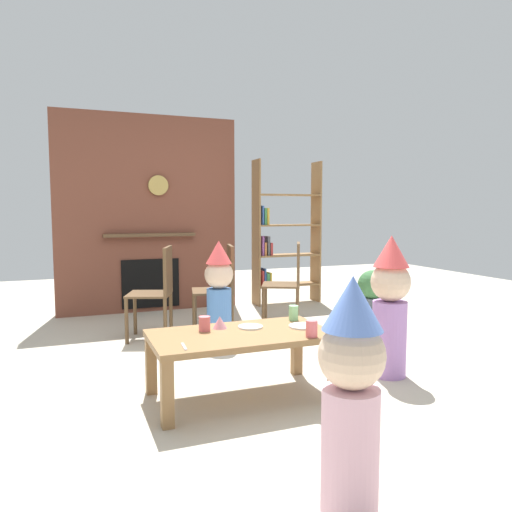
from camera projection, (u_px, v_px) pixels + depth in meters
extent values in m
plane|color=#BCB29E|center=(257.00, 368.00, 3.85)|extent=(12.00, 12.00, 0.00)
cube|color=brown|center=(148.00, 214.00, 6.00)|extent=(2.20, 0.18, 2.40)
cube|color=black|center=(151.00, 283.00, 5.99)|extent=(0.70, 0.02, 0.60)
cube|color=brown|center=(150.00, 235.00, 5.89)|extent=(1.10, 0.10, 0.04)
cylinder|color=tan|center=(158.00, 185.00, 5.89)|extent=(0.24, 0.04, 0.24)
cube|color=olive|center=(256.00, 233.00, 6.33)|extent=(0.02, 0.28, 1.90)
cube|color=olive|center=(316.00, 232.00, 6.65)|extent=(0.02, 0.28, 1.90)
cube|color=olive|center=(286.00, 285.00, 6.55)|extent=(0.86, 0.28, 0.02)
cube|color=olive|center=(287.00, 255.00, 6.52)|extent=(0.86, 0.28, 0.02)
cube|color=olive|center=(287.00, 225.00, 6.48)|extent=(0.86, 0.28, 0.02)
cube|color=olive|center=(287.00, 195.00, 6.44)|extent=(0.86, 0.28, 0.02)
cube|color=#B23333|center=(261.00, 278.00, 6.41)|extent=(0.03, 0.20, 0.20)
cube|color=#3359A5|center=(263.00, 277.00, 6.42)|extent=(0.02, 0.20, 0.23)
cube|color=#3F8C4C|center=(266.00, 279.00, 6.44)|extent=(0.04, 0.20, 0.16)
cube|color=gold|center=(268.00, 279.00, 6.45)|extent=(0.02, 0.20, 0.17)
cube|color=#8C4C99|center=(261.00, 246.00, 6.37)|extent=(0.03, 0.20, 0.25)
cube|color=#D87F3F|center=(263.00, 249.00, 6.38)|extent=(0.02, 0.20, 0.17)
cube|color=#4C4C51|center=(266.00, 246.00, 6.40)|extent=(0.03, 0.20, 0.25)
cube|color=#B23333|center=(269.00, 249.00, 6.41)|extent=(0.03, 0.20, 0.16)
cube|color=#3359A5|center=(261.00, 215.00, 6.33)|extent=(0.02, 0.20, 0.25)
cube|color=#3F8C4C|center=(263.00, 216.00, 6.34)|extent=(0.03, 0.20, 0.22)
cube|color=gold|center=(266.00, 216.00, 6.36)|extent=(0.03, 0.20, 0.22)
cube|color=olive|center=(241.00, 336.00, 3.22)|extent=(1.19, 0.66, 0.04)
cube|color=olive|center=(167.00, 394.00, 2.78)|extent=(0.07, 0.07, 0.40)
cube|color=olive|center=(335.00, 371.00, 3.18)|extent=(0.07, 0.07, 0.40)
cube|color=olive|center=(151.00, 365.00, 3.31)|extent=(0.07, 0.07, 0.40)
cube|color=olive|center=(297.00, 348.00, 3.71)|extent=(0.07, 0.07, 0.40)
cylinder|color=#8CD18C|center=(294.00, 313.00, 3.58)|extent=(0.07, 0.07, 0.11)
cylinder|color=#E5666B|center=(312.00, 329.00, 3.11)|extent=(0.07, 0.07, 0.11)
cylinder|color=#E5666B|center=(205.00, 324.00, 3.26)|extent=(0.08, 0.08, 0.10)
cylinder|color=white|center=(250.00, 327.00, 3.36)|extent=(0.17, 0.17, 0.01)
cylinder|color=white|center=(303.00, 326.00, 3.38)|extent=(0.19, 0.19, 0.01)
cone|color=pink|center=(220.00, 322.00, 3.33)|extent=(0.10, 0.10, 0.09)
cube|color=silver|center=(184.00, 346.00, 2.89)|extent=(0.03, 0.15, 0.01)
cylinder|color=#EAB2C6|center=(350.00, 451.00, 1.99)|extent=(0.24, 0.24, 0.53)
sphere|color=beige|center=(352.00, 355.00, 1.95)|extent=(0.27, 0.27, 0.27)
cone|color=#668CE5|center=(353.00, 303.00, 1.93)|extent=(0.25, 0.25, 0.22)
cylinder|color=#B27FCC|center=(389.00, 339.00, 3.66)|extent=(0.26, 0.26, 0.57)
sphere|color=beige|center=(391.00, 282.00, 3.62)|extent=(0.29, 0.29, 0.29)
cone|color=#EA4C4C|center=(391.00, 251.00, 3.60)|extent=(0.27, 0.27, 0.24)
cylinder|color=#4C7FC6|center=(219.00, 316.00, 4.57)|extent=(0.23, 0.23, 0.52)
sphere|color=beige|center=(219.00, 274.00, 4.53)|extent=(0.27, 0.27, 0.27)
cone|color=#EA4C4C|center=(219.00, 252.00, 4.51)|extent=(0.24, 0.24, 0.21)
cube|color=brown|center=(149.00, 294.00, 4.70)|extent=(0.51, 0.51, 0.02)
cube|color=brown|center=(168.00, 270.00, 4.68)|extent=(0.16, 0.39, 0.45)
cylinder|color=brown|center=(135.00, 313.00, 4.89)|extent=(0.04, 0.04, 0.43)
cylinder|color=brown|center=(127.00, 321.00, 4.53)|extent=(0.04, 0.04, 0.43)
cylinder|color=brown|center=(171.00, 313.00, 4.90)|extent=(0.04, 0.04, 0.43)
cylinder|color=brown|center=(165.00, 321.00, 4.54)|extent=(0.04, 0.04, 0.43)
cube|color=brown|center=(212.00, 291.00, 4.88)|extent=(0.48, 0.48, 0.02)
cube|color=brown|center=(230.00, 267.00, 4.89)|extent=(0.12, 0.40, 0.45)
cylinder|color=brown|center=(194.00, 310.00, 5.05)|extent=(0.04, 0.04, 0.43)
cylinder|color=brown|center=(195.00, 318.00, 4.70)|extent=(0.04, 0.04, 0.43)
cylinder|color=brown|center=(228.00, 309.00, 5.10)|extent=(0.04, 0.04, 0.43)
cylinder|color=brown|center=(232.00, 316.00, 4.75)|extent=(0.04, 0.04, 0.43)
cube|color=brown|center=(281.00, 285.00, 5.28)|extent=(0.54, 0.54, 0.02)
cube|color=brown|center=(298.00, 264.00, 5.24)|extent=(0.20, 0.37, 0.45)
cylinder|color=brown|center=(266.00, 302.00, 5.50)|extent=(0.04, 0.04, 0.43)
cylinder|color=brown|center=(263.00, 308.00, 5.14)|extent=(0.04, 0.04, 0.43)
cylinder|color=brown|center=(297.00, 302.00, 5.47)|extent=(0.04, 0.04, 0.43)
cylinder|color=brown|center=(297.00, 309.00, 5.11)|extent=(0.04, 0.04, 0.43)
cylinder|color=#4C5660|center=(372.00, 305.00, 5.93)|extent=(0.28, 0.28, 0.19)
sphere|color=#3F7642|center=(373.00, 285.00, 5.91)|extent=(0.36, 0.36, 0.36)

